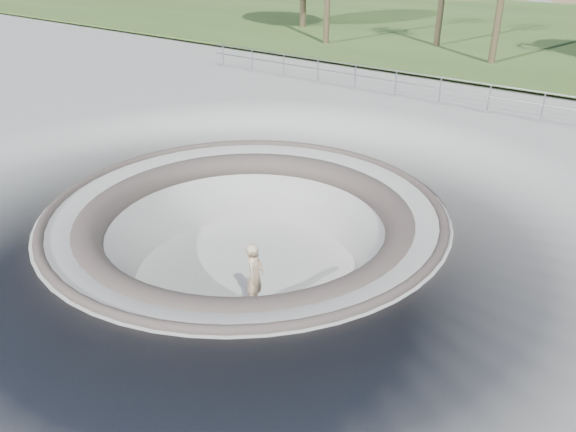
% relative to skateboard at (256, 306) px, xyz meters
% --- Properties ---
extents(ground, '(180.00, 180.00, 0.00)m').
position_rel_skateboard_xyz_m(ground, '(-1.29, 1.19, 1.83)').
color(ground, '#A7A7A2').
rests_on(ground, ground).
extents(skate_bowl, '(14.00, 14.00, 4.10)m').
position_rel_skateboard_xyz_m(skate_bowl, '(-1.29, 1.19, 0.00)').
color(skate_bowl, '#A7A7A2').
rests_on(skate_bowl, ground).
extents(grass_strip, '(180.00, 36.00, 0.12)m').
position_rel_skateboard_xyz_m(grass_strip, '(-1.29, 35.19, 2.05)').
color(grass_strip, '#385220').
rests_on(grass_strip, ground).
extents(safety_railing, '(25.00, 0.06, 1.03)m').
position_rel_skateboard_xyz_m(safety_railing, '(-1.29, 13.19, 2.53)').
color(safety_railing, gray).
rests_on(safety_railing, ground).
extents(skateboard, '(0.83, 0.37, 0.08)m').
position_rel_skateboard_xyz_m(skateboard, '(0.00, 0.00, 0.00)').
color(skateboard, '#9C5F3E').
rests_on(skateboard, ground).
extents(skater, '(0.62, 0.74, 1.72)m').
position_rel_skateboard_xyz_m(skater, '(0.00, 0.00, 0.88)').
color(skater, tan).
rests_on(skater, skateboard).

